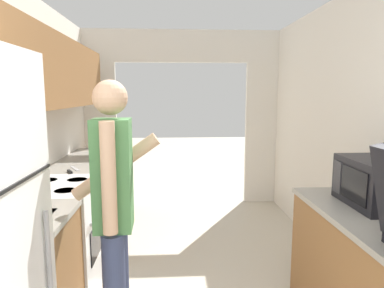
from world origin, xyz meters
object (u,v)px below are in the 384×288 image
at_px(microwave, 379,183).
at_px(knife, 72,170).
at_px(person, 114,217).
at_px(range_oven, 59,238).

height_order(microwave, knife, microwave).
height_order(person, knife, person).
xyz_separation_m(person, knife, (-0.60, 1.28, -0.01)).
distance_m(range_oven, person, 1.09).
bearing_deg(microwave, range_oven, 163.99).
bearing_deg(knife, microwave, -56.70).
bearing_deg(knife, person, -94.96).
height_order(range_oven, microwave, microwave).
xyz_separation_m(range_oven, knife, (-0.01, 0.49, 0.45)).
xyz_separation_m(range_oven, microwave, (2.25, -0.65, 0.60)).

